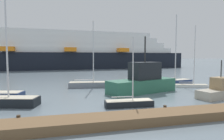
# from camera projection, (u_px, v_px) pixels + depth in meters

# --- Properties ---
(ground_plane) EXTENTS (600.00, 600.00, 0.00)m
(ground_plane) POSITION_uv_depth(u_px,v_px,m) (146.00, 104.00, 18.14)
(ground_plane) COLOR slate
(dock_pier) EXTENTS (25.28, 2.29, 0.75)m
(dock_pier) POSITION_uv_depth(u_px,v_px,m) (173.00, 115.00, 13.60)
(dock_pier) COLOR brown
(dock_pier) RESTS_ON ground_plane
(sailboat_0) EXTENTS (6.10, 2.40, 9.30)m
(sailboat_0) POSITION_uv_depth(u_px,v_px,m) (90.00, 84.00, 27.76)
(sailboat_0) COLOR gray
(sailboat_0) RESTS_ON ground_plane
(sailboat_1) EXTENTS (4.34, 2.14, 7.27)m
(sailboat_1) POSITION_uv_depth(u_px,v_px,m) (224.00, 90.00, 23.57)
(sailboat_1) COLOR gray
(sailboat_1) RESTS_ON ground_plane
(sailboat_2) EXTENTS (6.31, 3.22, 12.00)m
(sailboat_2) POSITION_uv_depth(u_px,v_px,m) (3.00, 100.00, 17.31)
(sailboat_2) COLOR black
(sailboat_2) RESTS_ON ground_plane
(sailboat_4) EXTENTS (6.86, 2.75, 10.96)m
(sailboat_4) POSITION_uv_depth(u_px,v_px,m) (172.00, 81.00, 31.41)
(sailboat_4) COLOR navy
(sailboat_4) RESTS_ON ground_plane
(sailboat_5) EXTENTS (4.30, 1.47, 6.08)m
(sailboat_5) POSITION_uv_depth(u_px,v_px,m) (129.00, 103.00, 17.24)
(sailboat_5) COLOR black
(sailboat_5) RESTS_ON ground_plane
(sailboat_6) EXTENTS (4.74, 2.50, 8.69)m
(sailboat_6) POSITION_uv_depth(u_px,v_px,m) (191.00, 84.00, 27.87)
(sailboat_6) COLOR white
(sailboat_6) RESTS_ON ground_plane
(fishing_boat_0) EXTENTS (9.31, 5.35, 6.80)m
(fishing_boat_0) POSITION_uv_depth(u_px,v_px,m) (143.00, 81.00, 24.00)
(fishing_boat_0) COLOR #2D6B51
(fishing_boat_0) RESTS_ON ground_plane
(fishing_boat_1) EXTENTS (5.50, 2.99, 4.00)m
(fishing_boat_1) POSITION_uv_depth(u_px,v_px,m) (219.00, 91.00, 20.78)
(fishing_boat_1) COLOR #BCB29E
(fishing_boat_1) RESTS_ON ground_plane
(channel_buoy_0) EXTENTS (0.53, 0.53, 1.54)m
(channel_buoy_0) POSITION_uv_depth(u_px,v_px,m) (154.00, 81.00, 33.00)
(channel_buoy_0) COLOR red
(channel_buoy_0) RESTS_ON ground_plane
(cruise_ship) EXTENTS (102.63, 21.09, 18.04)m
(cruise_ship) POSITION_uv_depth(u_px,v_px,m) (41.00, 52.00, 66.53)
(cruise_ship) COLOR black
(cruise_ship) RESTS_ON ground_plane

